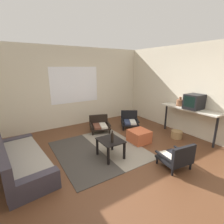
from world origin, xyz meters
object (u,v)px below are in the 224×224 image
object	(u,v)px
glass_bottle	(112,138)
console_shelf	(189,111)
crt_television	(194,102)
couch	(19,161)
coffee_table	(110,143)
armchair_striped_foreground	(177,157)
clay_vase	(180,103)
ottoman_orange	(139,136)
wicker_basket	(177,134)
armchair_by_window	(99,124)
armchair_corner	(130,120)

from	to	relation	value
glass_bottle	console_shelf	bearing A→B (deg)	-2.99
crt_television	couch	bearing A→B (deg)	167.87
coffee_table	glass_bottle	bearing A→B (deg)	-104.53
console_shelf	crt_television	xyz separation A→B (m)	(-0.00, -0.11, 0.31)
armchair_striped_foreground	clay_vase	distance (m)	2.13
armchair_striped_foreground	ottoman_orange	distance (m)	1.37
couch	clay_vase	distance (m)	4.45
coffee_table	console_shelf	size ratio (longest dim) A/B	0.34
clay_vase	wicker_basket	bearing A→B (deg)	-144.65
armchair_by_window	clay_vase	distance (m)	2.59
clay_vase	armchair_corner	bearing A→B (deg)	126.43
ottoman_orange	wicker_basket	distance (m)	1.19
glass_bottle	crt_television	bearing A→B (deg)	-5.47
wicker_basket	glass_bottle	bearing A→B (deg)	179.51
armchair_striped_foreground	armchair_corner	world-z (taller)	armchair_striped_foreground
ottoman_orange	console_shelf	size ratio (longest dim) A/B	0.30
armchair_by_window	glass_bottle	size ratio (longest dim) A/B	2.79
couch	armchair_striped_foreground	distance (m)	3.21
coffee_table	armchair_by_window	bearing A→B (deg)	70.53
coffee_table	console_shelf	world-z (taller)	console_shelf
armchair_corner	armchair_by_window	bearing A→B (deg)	167.33
armchair_corner	crt_television	xyz separation A→B (m)	(0.92, -1.68, 0.85)
couch	wicker_basket	size ratio (longest dim) A/B	6.66
armchair_corner	wicker_basket	bearing A→B (deg)	-66.99
armchair_corner	glass_bottle	xyz separation A→B (m)	(-1.64, -1.44, 0.30)
coffee_table	console_shelf	bearing A→B (deg)	-5.91
clay_vase	glass_bottle	distance (m)	2.60
couch	ottoman_orange	world-z (taller)	couch
couch	crt_television	size ratio (longest dim) A/B	4.51
crt_television	glass_bottle	world-z (taller)	crt_television
coffee_table	armchair_striped_foreground	size ratio (longest dim) A/B	0.92
console_shelf	crt_television	size ratio (longest dim) A/B	3.62
armchair_striped_foreground	wicker_basket	world-z (taller)	armchair_striped_foreground
armchair_striped_foreground	crt_television	bearing A→B (deg)	24.74
couch	ottoman_orange	bearing A→B (deg)	-6.22
armchair_by_window	armchair_striped_foreground	xyz separation A→B (m)	(0.37, -2.66, 0.02)
couch	armchair_by_window	bearing A→B (deg)	22.56
armchair_by_window	crt_television	size ratio (longest dim) A/B	1.61
armchair_corner	glass_bottle	size ratio (longest dim) A/B	2.85
armchair_striped_foreground	ottoman_orange	world-z (taller)	armchair_striped_foreground
coffee_table	armchair_corner	size ratio (longest dim) A/B	0.76
couch	crt_television	bearing A→B (deg)	-12.13
armchair_by_window	ottoman_orange	world-z (taller)	armchair_by_window
armchair_striped_foreground	clay_vase	world-z (taller)	clay_vase
armchair_corner	crt_television	distance (m)	2.10
armchair_by_window	armchair_striped_foreground	world-z (taller)	armchair_striped_foreground
console_shelf	coffee_table	bearing A→B (deg)	174.09
couch	armchair_corner	size ratio (longest dim) A/B	2.74
ottoman_orange	crt_television	distance (m)	1.81
coffee_table	clay_vase	size ratio (longest dim) A/B	2.15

